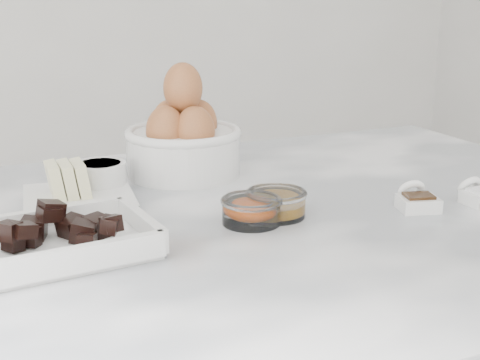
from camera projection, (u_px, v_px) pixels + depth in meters
name	position (u px, v px, depth m)	size (l,w,h in m)	color
marble_slab	(235.00, 230.00, 0.89)	(1.20, 0.80, 0.04)	white
chocolate_dish	(63.00, 235.00, 0.76)	(0.21, 0.17, 0.05)	white
butter_plate	(77.00, 191.00, 0.93)	(0.16, 0.16, 0.06)	white
sugar_ramekin	(101.00, 176.00, 0.99)	(0.08, 0.08, 0.05)	white
egg_bowl	(183.00, 139.00, 1.07)	(0.19, 0.19, 0.18)	white
honey_bowl	(276.00, 203.00, 0.88)	(0.08, 0.08, 0.04)	white
zest_bowl	(251.00, 209.00, 0.86)	(0.08, 0.08, 0.03)	white
vanilla_spoon	(417.00, 200.00, 0.91)	(0.06, 0.07, 0.04)	white
salt_spoon	(478.00, 194.00, 0.94)	(0.05, 0.06, 0.04)	white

